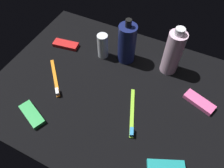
{
  "coord_description": "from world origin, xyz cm",
  "views": [
    {
      "loc": [
        -18.84,
        38.7,
        61.08
      ],
      "look_at": [
        0.0,
        0.0,
        3.0
      ],
      "focal_mm": 33.57,
      "sensor_mm": 36.0,
      "label": 1
    }
  ],
  "objects": [
    {
      "name": "toothbrush_lime",
      "position": [
        -10.5,
        6.67,
        0.61
      ],
      "size": [
        7.5,
        17.26,
        2.1
      ],
      "color": "#8CD133",
      "rests_on": "ground_plane"
    },
    {
      "name": "ground_plane",
      "position": [
        0.0,
        0.0,
        -0.6
      ],
      "size": [
        84.0,
        64.0,
        1.2
      ],
      "primitive_type": "cube",
      "color": "black"
    },
    {
      "name": "snack_bar_red",
      "position": [
        27.08,
        -11.49,
        0.75
      ],
      "size": [
        10.89,
        5.57,
        1.5
      ],
      "primitive_type": "cube",
      "rotation": [
        0.0,
        0.0,
        0.16
      ],
      "color": "red",
      "rests_on": "ground_plane"
    },
    {
      "name": "toothbrush_orange",
      "position": [
        20.46,
        5.51,
        0.61
      ],
      "size": [
        13.12,
        14.01,
        2.1
      ],
      "color": "orange",
      "rests_on": "ground_plane"
    },
    {
      "name": "lotion_bottle",
      "position": [
        1.57,
        -15.83,
        8.01
      ],
      "size": [
        6.69,
        6.69,
        18.47
      ],
      "color": "navy",
      "rests_on": "ground_plane"
    },
    {
      "name": "snack_bar_teal",
      "position": [
        -25.33,
        17.89,
        0.75
      ],
      "size": [
        11.13,
        7.79,
        1.5
      ],
      "primitive_type": "cube",
      "rotation": [
        0.0,
        0.0,
        0.41
      ],
      "color": "teal",
      "rests_on": "ground_plane"
    },
    {
      "name": "snack_bar_pink",
      "position": [
        -29.07,
        -7.67,
        0.75
      ],
      "size": [
        11.14,
        7.28,
        1.5
      ],
      "primitive_type": "cube",
      "rotation": [
        0.0,
        0.0,
        -0.34
      ],
      "color": "#E55999",
      "rests_on": "ground_plane"
    },
    {
      "name": "snack_bar_green",
      "position": [
        18.7,
        20.91,
        0.75
      ],
      "size": [
        11.14,
        7.74,
        1.5
      ],
      "primitive_type": "cube",
      "rotation": [
        0.0,
        0.0,
        -0.4
      ],
      "color": "green",
      "rests_on": "ground_plane"
    },
    {
      "name": "bodywash_bottle",
      "position": [
        -15.11,
        -17.75,
        8.85
      ],
      "size": [
        6.22,
        6.22,
        19.26
      ],
      "color": "silver",
      "rests_on": "ground_plane"
    },
    {
      "name": "deodorant_stick",
      "position": [
        10.51,
        -13.44,
        5.11
      ],
      "size": [
        4.07,
        4.07,
        10.23
      ],
      "primitive_type": "cylinder",
      "color": "silver",
      "rests_on": "ground_plane"
    }
  ]
}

